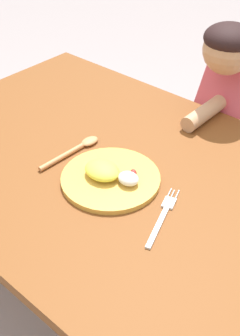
{
  "coord_description": "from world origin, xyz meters",
  "views": [
    {
      "loc": [
        0.62,
        -0.69,
        1.42
      ],
      "look_at": [
        0.04,
        -0.02,
        0.72
      ],
      "focal_mm": 45.9,
      "sensor_mm": 36.0,
      "label": 1
    }
  ],
  "objects_px": {
    "plate": "(110,177)",
    "person": "(224,143)",
    "spoon": "(76,149)",
    "fork": "(163,216)"
  },
  "relations": [
    {
      "from": "spoon",
      "to": "person",
      "type": "height_order",
      "value": "person"
    },
    {
      "from": "plate",
      "to": "person",
      "type": "bearing_deg",
      "value": 88.15
    },
    {
      "from": "plate",
      "to": "spoon",
      "type": "distance_m",
      "value": 0.17
    },
    {
      "from": "spoon",
      "to": "person",
      "type": "bearing_deg",
      "value": -15.35
    },
    {
      "from": "plate",
      "to": "person",
      "type": "height_order",
      "value": "person"
    },
    {
      "from": "fork",
      "to": "spoon",
      "type": "height_order",
      "value": "spoon"
    },
    {
      "from": "fork",
      "to": "person",
      "type": "bearing_deg",
      "value": -4.01
    },
    {
      "from": "fork",
      "to": "person",
      "type": "distance_m",
      "value": 0.66
    },
    {
      "from": "plate",
      "to": "fork",
      "type": "height_order",
      "value": "plate"
    },
    {
      "from": "fork",
      "to": "person",
      "type": "xyz_separation_m",
      "value": [
        -0.16,
        0.61,
        -0.19
      ]
    }
  ]
}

